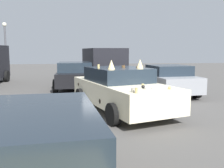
# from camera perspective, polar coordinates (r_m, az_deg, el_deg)

# --- Properties ---
(ground_plane) EXTENTS (60.00, 60.00, 0.00)m
(ground_plane) POSITION_cam_1_polar(r_m,az_deg,el_deg) (8.44, 2.03, -6.04)
(ground_plane) COLOR #514F4C
(art_car_decorated) EXTENTS (4.83, 3.14, 1.70)m
(art_car_decorated) POSITION_cam_1_polar(r_m,az_deg,el_deg) (8.34, 1.92, -1.16)
(art_car_decorated) COLOR beige
(art_car_decorated) RESTS_ON ground
(parked_van_far_right) EXTENTS (5.33, 2.74, 2.11)m
(parked_van_far_right) POSITION_cam_1_polar(r_m,az_deg,el_deg) (16.67, -2.14, 4.82)
(parked_van_far_right) COLOR black
(parked_van_far_right) RESTS_ON ground
(parked_sedan_far_left) EXTENTS (4.15, 2.31, 1.33)m
(parked_sedan_far_left) POSITION_cam_1_polar(r_m,az_deg,el_deg) (11.76, 11.88, 0.97)
(parked_sedan_far_left) COLOR gray
(parked_sedan_far_left) RESTS_ON ground
(parked_sedan_row_back_center) EXTENTS (3.95, 2.09, 1.39)m
(parked_sedan_row_back_center) POSITION_cam_1_polar(r_m,az_deg,el_deg) (13.27, -8.25, 1.95)
(parked_sedan_row_back_center) COLOR black
(parked_sedan_row_back_center) RESTS_ON ground
(lot_lamp_post) EXTENTS (0.28, 0.28, 3.79)m
(lot_lamp_post) POSITION_cam_1_polar(r_m,az_deg,el_deg) (18.34, -22.76, 8.08)
(lot_lamp_post) COLOR #4C4C51
(lot_lamp_post) RESTS_ON ground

